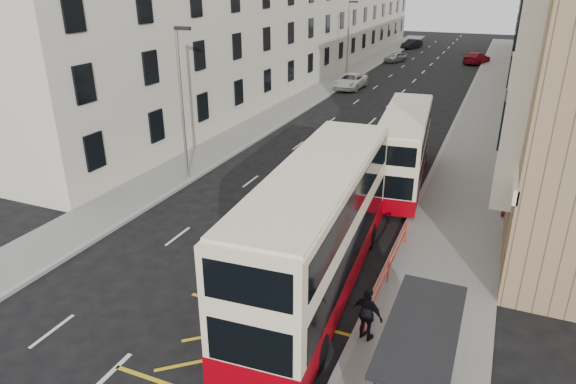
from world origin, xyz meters
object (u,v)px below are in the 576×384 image
at_px(car_silver, 395,57).
at_px(double_decker_front, 317,230).
at_px(car_red, 477,58).
at_px(car_dark, 412,44).
at_px(street_lamp_near, 182,96).
at_px(street_lamp_far, 348,37).
at_px(pedestrian_far, 367,314).
at_px(double_decker_rear, 403,148).
at_px(white_van, 350,81).
at_px(bus_shelter, 423,362).

bearing_deg(car_silver, double_decker_front, -59.53).
bearing_deg(car_red, car_dark, -30.86).
relative_size(street_lamp_near, street_lamp_far, 1.00).
relative_size(double_decker_front, car_red, 2.37).
bearing_deg(car_silver, street_lamp_near, -70.73).
height_order(double_decker_front, pedestrian_far, double_decker_front).
relative_size(street_lamp_near, double_decker_rear, 0.79).
height_order(street_lamp_near, white_van, street_lamp_near).
distance_m(bus_shelter, street_lamp_near, 19.38).
bearing_deg(pedestrian_far, car_dark, -61.85).
bearing_deg(car_silver, white_van, -70.26).
height_order(white_van, car_dark, white_van).
distance_m(bus_shelter, white_van, 42.10).
distance_m(street_lamp_far, double_decker_rear, 28.41).
bearing_deg(car_silver, car_red, 36.01).
bearing_deg(car_red, pedestrian_far, 109.20).
height_order(pedestrian_far, car_silver, pedestrian_far).
bearing_deg(bus_shelter, pedestrian_far, 125.70).
bearing_deg(pedestrian_far, bus_shelter, 144.52).
height_order(bus_shelter, car_silver, bus_shelter).
xyz_separation_m(double_decker_front, car_red, (1.26, 56.24, -1.67)).
bearing_deg(street_lamp_far, car_dark, 87.85).
bearing_deg(car_red, bus_shelter, 111.01).
distance_m(bus_shelter, pedestrian_far, 3.59).
distance_m(double_decker_rear, white_van, 25.52).
height_order(double_decker_rear, car_dark, double_decker_rear).
height_order(street_lamp_far, car_dark, street_lamp_far).
relative_size(double_decker_rear, car_silver, 2.71).
height_order(car_silver, car_red, car_red).
height_order(bus_shelter, car_red, bus_shelter).
distance_m(double_decker_front, double_decker_rear, 11.45).
xyz_separation_m(street_lamp_near, car_red, (11.55, 48.75, -3.90)).
height_order(bus_shelter, white_van, bus_shelter).
relative_size(street_lamp_near, car_dark, 1.91).
distance_m(street_lamp_near, car_red, 50.25).
height_order(street_lamp_near, car_silver, street_lamp_near).
relative_size(street_lamp_near, car_silver, 2.15).
relative_size(double_decker_rear, car_red, 2.00).
bearing_deg(white_van, car_dark, 92.08).
xyz_separation_m(street_lamp_near, double_decker_rear, (10.98, 3.93, -2.62)).
bearing_deg(bus_shelter, double_decker_rear, 102.82).
bearing_deg(pedestrian_far, double_decker_front, -22.51).
distance_m(white_van, car_red, 23.70).
relative_size(street_lamp_near, double_decker_front, 0.67).
xyz_separation_m(car_silver, car_dark, (-0.53, 14.51, 0.05)).
height_order(bus_shelter, street_lamp_near, street_lamp_near).
bearing_deg(pedestrian_far, street_lamp_far, -53.41).
bearing_deg(double_decker_front, double_decker_rear, 82.95).
distance_m(double_decker_front, car_silver, 54.37).
bearing_deg(double_decker_front, bus_shelter, -51.59).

